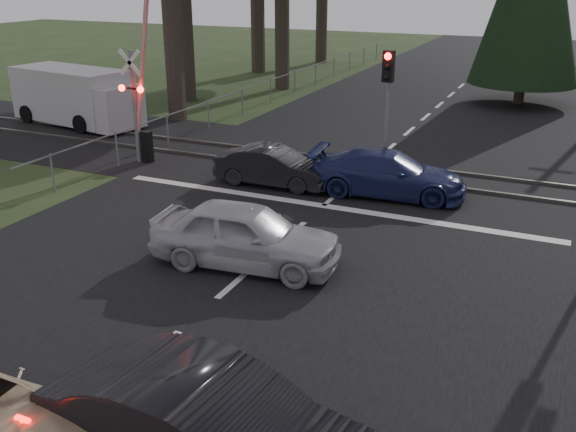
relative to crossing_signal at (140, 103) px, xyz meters
The scene contains 13 objects.
ground 12.37m from the crossing_signal, 53.38° to the right, with size 120.00×120.00×0.00m, color #243819.
road 7.56m from the crossing_signal, ahead, with size 14.00×100.00×0.01m, color black.
rail_corridor 7.88m from the crossing_signal, 16.92° to the left, with size 120.00×8.00×0.01m, color black.
stop_line 7.72m from the crossing_signal, 12.30° to the right, with size 13.00×0.35×0.00m, color silver.
rail_near 7.68m from the crossing_signal, 11.00° to the left, with size 120.00×0.12×0.10m, color #59544C.
rail_far 8.13m from the crossing_signal, 22.50° to the left, with size 120.00×0.12×0.10m, color #59544C.
crossing_signal is the anchor object (origin of this frame).
traffic_signal_center 8.36m from the crossing_signal, ahead, with size 0.32×0.48×4.10m.
fence_left 12.89m from the crossing_signal, 92.37° to the left, with size 0.10×36.00×1.20m, color slate, non-canonical shape.
silver_car 9.31m from the crossing_signal, 39.86° to the right, with size 1.73×4.30×1.46m, color #AEB2B7.
blue_sedan 8.75m from the crossing_signal, ahead, with size 1.85×4.56×1.32m, color navy.
dark_car_far 5.41m from the crossing_signal, ahead, with size 1.26×3.61×1.19m, color black.
white_van 7.03m from the crossing_signal, 148.55° to the left, with size 6.28×3.08×2.35m.
Camera 1 is at (6.07, -7.77, 6.29)m, focal length 40.00 mm.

